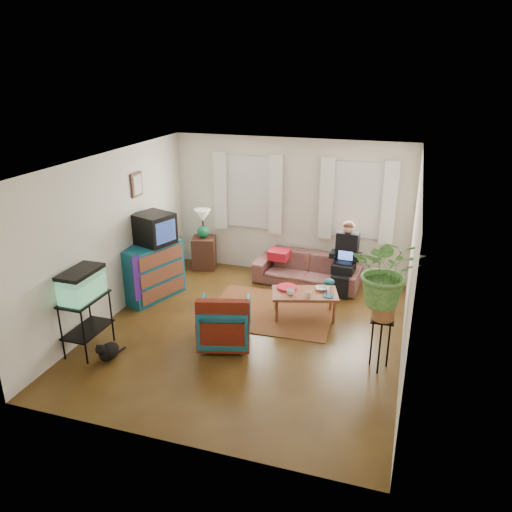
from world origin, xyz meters
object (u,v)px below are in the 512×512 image
(aquarium_stand, at_px, (87,324))
(plant_stand, at_px, (380,344))
(sofa, at_px, (307,265))
(dresser, at_px, (151,271))
(armchair, at_px, (225,321))
(coffee_table, at_px, (304,304))
(side_table, at_px, (204,253))

(aquarium_stand, relative_size, plant_stand, 1.09)
(sofa, height_order, dresser, dresser)
(armchair, xyz_separation_m, coffee_table, (0.92, 1.17, -0.15))
(side_table, relative_size, dresser, 0.59)
(armchair, distance_m, coffee_table, 1.50)
(armchair, bearing_deg, coffee_table, -143.67)
(dresser, distance_m, aquarium_stand, 1.84)
(side_table, height_order, dresser, dresser)
(armchair, bearing_deg, plant_stand, 165.08)
(side_table, bearing_deg, armchair, -61.18)
(dresser, bearing_deg, armchair, -12.07)
(sofa, bearing_deg, dresser, -146.99)
(sofa, height_order, side_table, sofa)
(armchair, bearing_deg, aquarium_stand, 7.12)
(dresser, xyz_separation_m, plant_stand, (3.95, -1.08, -0.11))
(aquarium_stand, bearing_deg, armchair, 23.17)
(armchair, relative_size, plant_stand, 0.98)
(sofa, xyz_separation_m, coffee_table, (0.23, -1.28, -0.16))
(dresser, height_order, armchair, dresser)
(sofa, relative_size, coffee_table, 1.86)
(aquarium_stand, bearing_deg, coffee_table, 35.84)
(plant_stand, bearing_deg, side_table, 144.48)
(dresser, relative_size, armchair, 1.47)
(side_table, xyz_separation_m, aquarium_stand, (-0.35, -3.34, 0.09))
(side_table, bearing_deg, coffee_table, -31.35)
(armchair, bearing_deg, side_table, -76.68)
(aquarium_stand, xyz_separation_m, coffee_table, (2.70, 1.91, -0.19))
(dresser, bearing_deg, sofa, 48.58)
(aquarium_stand, relative_size, coffee_table, 0.79)
(plant_stand, bearing_deg, aquarium_stand, -169.10)
(side_table, xyz_separation_m, plant_stand, (3.61, -2.58, 0.06))
(dresser, bearing_deg, coffee_table, 21.25)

